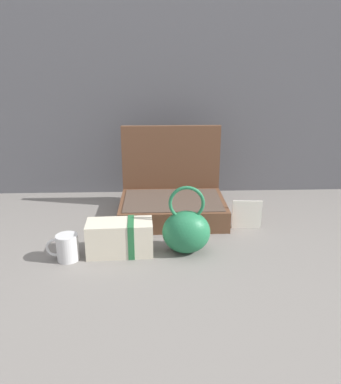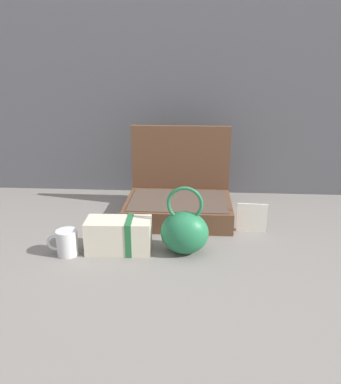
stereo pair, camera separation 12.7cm
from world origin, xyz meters
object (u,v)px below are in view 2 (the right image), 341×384
object	(u,v)px
open_suitcase	(179,198)
coffee_mug	(66,243)
teal_pouch_handbag	(184,231)
cream_toiletry_bag	(120,235)
info_card_left	(252,218)

from	to	relation	value
open_suitcase	coffee_mug	size ratio (longest dim) A/B	3.97
teal_pouch_handbag	coffee_mug	bearing A→B (deg)	-174.15
cream_toiletry_bag	coffee_mug	world-z (taller)	cream_toiletry_bag
open_suitcase	info_card_left	bearing A→B (deg)	-26.59
coffee_mug	info_card_left	bearing A→B (deg)	19.40
teal_pouch_handbag	open_suitcase	bearing A→B (deg)	95.85
teal_pouch_handbag	info_card_left	bearing A→B (deg)	36.72
open_suitcase	teal_pouch_handbag	xyz separation A→B (m)	(0.03, -0.32, 0.00)
teal_pouch_handbag	coffee_mug	distance (m)	0.39
cream_toiletry_bag	info_card_left	distance (m)	0.49
teal_pouch_handbag	info_card_left	size ratio (longest dim) A/B	2.09
cream_toiletry_bag	info_card_left	xyz separation A→B (m)	(0.46, 0.18, -0.00)
open_suitcase	info_card_left	world-z (taller)	open_suitcase
open_suitcase	teal_pouch_handbag	world-z (taller)	open_suitcase
open_suitcase	coffee_mug	distance (m)	0.50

